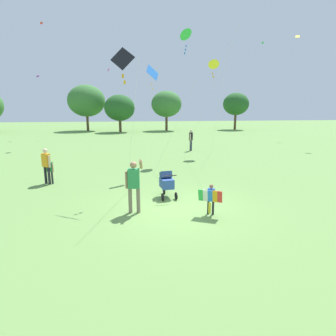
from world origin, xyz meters
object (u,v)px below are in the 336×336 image
object	(u,v)px
person_red_shirt	(46,163)
person_couple_left	(50,169)
person_sitting_far	(191,138)
kite_orange_delta	(186,36)
stroller	(167,182)
kite_green_novelty	(214,65)
person_adult_flyer	(134,182)
kite_adult_black	(123,63)
kite_blue_high	(154,77)
child_with_butterfly_kite	(211,197)

from	to	relation	value
person_red_shirt	person_couple_left	bearing A→B (deg)	12.28
person_red_shirt	person_sitting_far	world-z (taller)	person_sitting_far
kite_orange_delta	person_couple_left	distance (m)	11.54
stroller	kite_green_novelty	size ratio (longest dim) A/B	0.17
person_adult_flyer	person_couple_left	size ratio (longest dim) A/B	1.53
person_couple_left	kite_adult_black	bearing A→B (deg)	-30.13
person_adult_flyer	person_couple_left	distance (m)	5.52
kite_orange_delta	kite_blue_high	world-z (taller)	kite_orange_delta
kite_orange_delta	kite_green_novelty	distance (m)	3.21
kite_adult_black	person_sitting_far	world-z (taller)	kite_adult_black
kite_green_novelty	person_couple_left	distance (m)	13.24
kite_orange_delta	kite_green_novelty	size ratio (longest dim) A/B	1.22
child_with_butterfly_kite	stroller	distance (m)	2.31
kite_blue_high	person_couple_left	size ratio (longest dim) A/B	4.65
child_with_butterfly_kite	person_red_shirt	xyz separation A→B (m)	(-6.21, 4.61, 0.35)
child_with_butterfly_kite	kite_adult_black	bearing A→B (deg)	135.10
person_adult_flyer	kite_blue_high	xyz separation A→B (m)	(1.17, 5.37, 3.78)
child_with_butterfly_kite	person_red_shirt	world-z (taller)	person_red_shirt
child_with_butterfly_kite	person_couple_left	world-z (taller)	person_couple_left
person_adult_flyer	stroller	xyz separation A→B (m)	(1.26, 1.47, -0.42)
kite_orange_delta	child_with_butterfly_kite	bearing A→B (deg)	-96.57
child_with_butterfly_kite	kite_green_novelty	xyz separation A→B (m)	(3.51, 11.85, 5.67)
child_with_butterfly_kite	person_sitting_far	world-z (taller)	person_sitting_far
stroller	kite_blue_high	distance (m)	5.74
person_adult_flyer	person_couple_left	xyz separation A→B (m)	(-3.67, 4.11, -0.34)
person_couple_left	stroller	bearing A→B (deg)	-28.15
kite_orange_delta	kite_blue_high	xyz separation A→B (m)	(-2.42, -4.29, -2.92)
kite_blue_high	person_sitting_far	world-z (taller)	kite_blue_high
person_sitting_far	kite_green_novelty	bearing A→B (deg)	-50.53
person_adult_flyer	kite_green_novelty	bearing A→B (deg)	62.39
person_couple_left	person_red_shirt	bearing A→B (deg)	-167.72
person_sitting_far	stroller	bearing A→B (deg)	-106.95
kite_adult_black	person_red_shirt	size ratio (longest dim) A/B	3.46
child_with_butterfly_kite	kite_adult_black	distance (m)	5.76
kite_blue_high	kite_orange_delta	bearing A→B (deg)	60.64
kite_adult_black	kite_blue_high	world-z (taller)	kite_adult_black
kite_green_novelty	kite_blue_high	bearing A→B (deg)	-128.60
person_red_shirt	stroller	bearing A→B (deg)	-27.32
person_red_shirt	person_couple_left	distance (m)	0.29
person_adult_flyer	kite_orange_delta	bearing A→B (deg)	69.64
stroller	person_sitting_far	bearing A→B (deg)	73.05
kite_green_novelty	person_sitting_far	distance (m)	5.62
stroller	kite_orange_delta	distance (m)	11.10
stroller	kite_blue_high	size ratio (longest dim) A/B	0.21
stroller	person_red_shirt	bearing A→B (deg)	152.68
person_adult_flyer	person_couple_left	bearing A→B (deg)	131.82
person_adult_flyer	kite_orange_delta	size ratio (longest dim) A/B	0.22
person_adult_flyer	person_red_shirt	distance (m)	5.58
kite_adult_black	kite_orange_delta	bearing A→B (deg)	63.04
kite_orange_delta	person_sitting_far	xyz separation A→B (m)	(1.12, 3.13, -6.74)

